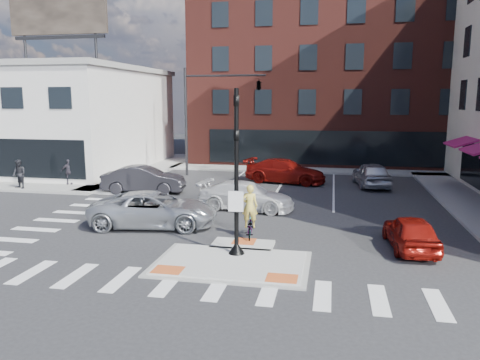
% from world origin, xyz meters
% --- Properties ---
extents(ground, '(120.00, 120.00, 0.00)m').
position_xyz_m(ground, '(0.00, 0.00, 0.00)').
color(ground, '#28282B').
rests_on(ground, ground).
extents(refuge_island, '(5.40, 4.65, 0.13)m').
position_xyz_m(refuge_island, '(0.00, -0.26, 0.05)').
color(refuge_island, gray).
rests_on(refuge_island, ground).
extents(sidewalk_nw, '(23.50, 20.50, 0.15)m').
position_xyz_m(sidewalk_nw, '(-16.76, 15.29, 0.08)').
color(sidewalk_nw, gray).
rests_on(sidewalk_nw, ground).
extents(sidewalk_e, '(3.00, 24.00, 0.15)m').
position_xyz_m(sidewalk_e, '(10.80, 10.00, 0.07)').
color(sidewalk_e, gray).
rests_on(sidewalk_e, ground).
extents(sidewalk_n, '(26.00, 3.00, 0.15)m').
position_xyz_m(sidewalk_n, '(3.00, 22.00, 0.07)').
color(sidewalk_n, gray).
rests_on(sidewalk_n, ground).
extents(building_nw, '(20.40, 16.40, 14.40)m').
position_xyz_m(building_nw, '(-21.98, 19.98, 4.23)').
color(building_nw, silver).
rests_on(building_nw, ground).
extents(building_n, '(24.40, 18.40, 15.50)m').
position_xyz_m(building_n, '(3.00, 31.99, 7.80)').
color(building_n, '#55201A').
rests_on(building_n, ground).
extents(building_far_left, '(10.00, 12.00, 10.00)m').
position_xyz_m(building_far_left, '(-4.00, 52.00, 5.00)').
color(building_far_left, slate).
rests_on(building_far_left, ground).
extents(building_far_right, '(12.00, 12.00, 12.00)m').
position_xyz_m(building_far_right, '(9.00, 54.00, 6.00)').
color(building_far_right, brown).
rests_on(building_far_right, ground).
extents(signal_pole, '(0.60, 0.60, 5.98)m').
position_xyz_m(signal_pole, '(0.00, 0.40, 2.36)').
color(signal_pole, black).
rests_on(signal_pole, refuge_island).
extents(mast_arm_signal, '(6.10, 2.24, 8.00)m').
position_xyz_m(mast_arm_signal, '(-3.47, 18.00, 6.21)').
color(mast_arm_signal, black).
rests_on(mast_arm_signal, ground).
extents(silver_suv, '(6.02, 3.44, 1.58)m').
position_xyz_m(silver_suv, '(-4.50, 3.70, 0.79)').
color(silver_suv, silver).
rests_on(silver_suv, ground).
extents(red_sedan, '(1.89, 4.04, 1.34)m').
position_xyz_m(red_sedan, '(6.40, 2.54, 0.67)').
color(red_sedan, maroon).
rests_on(red_sedan, ground).
extents(white_pickup, '(5.26, 2.70, 1.46)m').
position_xyz_m(white_pickup, '(-1.00, 7.78, 0.73)').
color(white_pickup, silver).
rests_on(white_pickup, ground).
extents(bg_car_dark, '(5.19, 2.39, 1.65)m').
position_xyz_m(bg_car_dark, '(-8.04, 11.00, 0.82)').
color(bg_car_dark, '#27262B').
rests_on(bg_car_dark, ground).
extents(bg_car_silver, '(2.55, 4.96, 1.62)m').
position_xyz_m(bg_car_silver, '(5.93, 15.93, 0.81)').
color(bg_car_silver, silver).
rests_on(bg_car_silver, ground).
extents(bg_car_red, '(5.91, 3.32, 1.62)m').
position_xyz_m(bg_car_red, '(0.18, 16.21, 0.81)').
color(bg_car_red, maroon).
rests_on(bg_car_red, ground).
extents(cyclist, '(0.89, 1.88, 2.27)m').
position_xyz_m(cyclist, '(0.06, 2.80, 0.76)').
color(cyclist, '#3F3F44').
rests_on(cyclist, ground).
extents(pedestrian_a, '(1.07, 0.95, 1.83)m').
position_xyz_m(pedestrian_a, '(-15.96, 10.00, 1.07)').
color(pedestrian_a, black).
rests_on(pedestrian_a, sidewalk_nw).
extents(pedestrian_b, '(1.07, 0.84, 1.70)m').
position_xyz_m(pedestrian_b, '(-13.74, 12.00, 1.00)').
color(pedestrian_b, '#322D38').
rests_on(pedestrian_b, sidewalk_nw).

